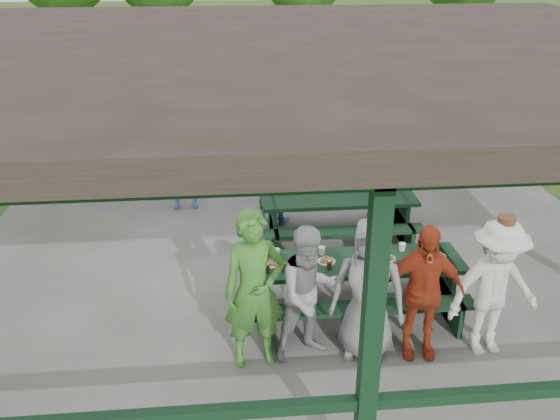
{
  "coord_description": "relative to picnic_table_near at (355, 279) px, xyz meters",
  "views": [
    {
      "loc": [
        -1.06,
        -7.48,
        4.44
      ],
      "look_at": [
        -0.38,
        -0.3,
        1.16
      ],
      "focal_mm": 38.0,
      "sensor_mm": 36.0,
      "label": 1
    }
  ],
  "objects": [
    {
      "name": "ground",
      "position": [
        -0.48,
        1.2,
        -0.58
      ],
      "size": [
        90.0,
        90.0,
        0.0
      ],
      "primitive_type": "plane",
      "color": "#335319",
      "rests_on": "ground"
    },
    {
      "name": "concrete_slab",
      "position": [
        -0.48,
        1.2,
        -0.53
      ],
      "size": [
        10.0,
        8.0,
        0.1
      ],
      "primitive_type": "cube",
      "color": "#62625D",
      "rests_on": "ground"
    },
    {
      "name": "pavilion_structure",
      "position": [
        -0.48,
        1.2,
        2.59
      ],
      "size": [
        10.6,
        8.6,
        3.24
      ],
      "color": "black",
      "rests_on": "concrete_slab"
    },
    {
      "name": "picnic_table_near",
      "position": [
        0.0,
        0.0,
        0.0
      ],
      "size": [
        2.66,
        1.39,
        0.75
      ],
      "color": "black",
      "rests_on": "concrete_slab"
    },
    {
      "name": "picnic_table_far",
      "position": [
        0.16,
        2.0,
        -0.01
      ],
      "size": [
        2.39,
        1.39,
        0.75
      ],
      "color": "black",
      "rests_on": "concrete_slab"
    },
    {
      "name": "table_setting",
      "position": [
        -0.07,
        0.01,
        0.31
      ],
      "size": [
        2.31,
        0.45,
        0.1
      ],
      "color": "white",
      "rests_on": "picnic_table_near"
    },
    {
      "name": "contestant_green",
      "position": [
        -1.3,
        -0.85,
        0.45
      ],
      "size": [
        0.72,
        0.52,
        1.85
      ],
      "primitive_type": "imported",
      "rotation": [
        0.0,
        0.0,
        0.12
      ],
      "color": "#418830",
      "rests_on": "concrete_slab"
    },
    {
      "name": "contestant_grey_left",
      "position": [
        -0.69,
        -0.78,
        0.33
      ],
      "size": [
        0.92,
        0.81,
        1.61
      ],
      "primitive_type": "imported",
      "rotation": [
        0.0,
        0.0,
        0.29
      ],
      "color": "#9C9B9E",
      "rests_on": "concrete_slab"
    },
    {
      "name": "contestant_grey_mid",
      "position": [
        -0.04,
        -0.82,
        0.37
      ],
      "size": [
        0.95,
        0.77,
        1.69
      ],
      "primitive_type": "imported",
      "rotation": [
        0.0,
        0.0,
        -0.32
      ],
      "color": "gray",
      "rests_on": "concrete_slab"
    },
    {
      "name": "contestant_red",
      "position": [
        0.55,
        -0.87,
        0.33
      ],
      "size": [
        0.99,
        0.5,
        1.62
      ],
      "primitive_type": "imported",
      "rotation": [
        0.0,
        0.0,
        -0.11
      ],
      "color": "#AA371C",
      "rests_on": "concrete_slab"
    },
    {
      "name": "contestant_white_fedora",
      "position": [
        1.37,
        -0.92,
        0.36
      ],
      "size": [
        1.13,
        0.72,
        1.71
      ],
      "rotation": [
        0.0,
        0.0,
        0.1
      ],
      "color": "white",
      "rests_on": "concrete_slab"
    },
    {
      "name": "spectator_lblue",
      "position": [
        -0.8,
        2.81,
        0.27
      ],
      "size": [
        1.44,
        0.79,
        1.48
      ],
      "primitive_type": "imported",
      "rotation": [
        0.0,
        0.0,
        2.87
      ],
      "color": "#8CBCD8",
      "rests_on": "concrete_slab"
    },
    {
      "name": "spectator_blue",
      "position": [
        -2.31,
        3.5,
        0.44
      ],
      "size": [
        0.69,
        0.48,
        1.83
      ],
      "primitive_type": "imported",
      "rotation": [
        0.0,
        0.0,
        3.2
      ],
      "color": "#4375B0",
      "rests_on": "concrete_slab"
    },
    {
      "name": "spectator_grey",
      "position": [
        1.07,
        2.88,
        0.38
      ],
      "size": [
        1.02,
        0.91,
        1.72
      ],
      "primitive_type": "imported",
      "rotation": [
        0.0,
        0.0,
        3.52
      ],
      "color": "#969699",
      "rests_on": "concrete_slab"
    },
    {
      "name": "pickup_truck",
      "position": [
        1.54,
        10.37,
        0.23
      ],
      "size": [
        6.43,
        5.01,
        1.62
      ],
      "primitive_type": "imported",
      "rotation": [
        0.0,
        0.0,
        1.11
      ],
      "color": "silver",
      "rests_on": "ground"
    },
    {
      "name": "farm_trailer",
      "position": [
        -3.2,
        9.69,
        0.03
      ],
      "size": [
        3.56,
        2.0,
        1.23
      ],
      "rotation": [
        0.0,
        0.0,
        0.22
      ],
      "color": "navy",
      "rests_on": "ground"
    }
  ]
}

